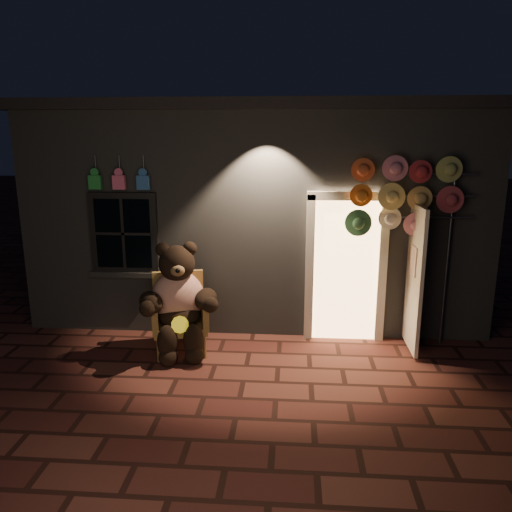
# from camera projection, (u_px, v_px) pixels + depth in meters

# --- Properties ---
(ground) EXTENTS (60.00, 60.00, 0.00)m
(ground) POSITION_uv_depth(u_px,v_px,m) (243.00, 381.00, 6.16)
(ground) COLOR brown
(ground) RESTS_ON ground
(shop_building) EXTENTS (7.30, 5.95, 3.51)m
(shop_building) POSITION_uv_depth(u_px,v_px,m) (263.00, 200.00, 9.61)
(shop_building) COLOR slate
(shop_building) RESTS_ON ground
(wicker_armchair) EXTENTS (0.88, 0.84, 1.08)m
(wicker_armchair) POSITION_uv_depth(u_px,v_px,m) (180.00, 313.00, 6.97)
(wicker_armchair) COLOR olive
(wicker_armchair) RESTS_ON ground
(teddy_bear) EXTENTS (1.11, 1.00, 1.58)m
(teddy_bear) POSITION_uv_depth(u_px,v_px,m) (178.00, 301.00, 6.78)
(teddy_bear) COLOR #BF3714
(teddy_bear) RESTS_ON ground
(hat_rack) EXTENTS (1.71, 0.22, 2.66)m
(hat_rack) POSITION_uv_depth(u_px,v_px,m) (404.00, 196.00, 6.73)
(hat_rack) COLOR #59595E
(hat_rack) RESTS_ON ground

